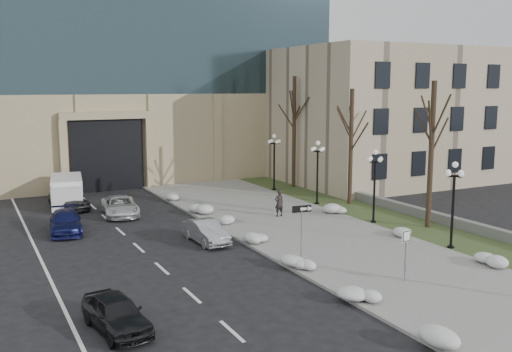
# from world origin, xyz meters

# --- Properties ---
(ground) EXTENTS (160.00, 160.00, 0.00)m
(ground) POSITION_xyz_m (0.00, 0.00, 0.00)
(ground) COLOR black
(ground) RESTS_ON ground
(sidewalk) EXTENTS (9.00, 40.00, 0.12)m
(sidewalk) POSITION_xyz_m (3.50, 14.00, 0.06)
(sidewalk) COLOR gray
(sidewalk) RESTS_ON ground
(curb) EXTENTS (0.30, 40.00, 0.14)m
(curb) POSITION_xyz_m (-1.00, 14.00, 0.07)
(curb) COLOR gray
(curb) RESTS_ON ground
(grass_strip) EXTENTS (4.00, 40.00, 0.10)m
(grass_strip) POSITION_xyz_m (10.00, 14.00, 0.05)
(grass_strip) COLOR #334321
(grass_strip) RESTS_ON ground
(stone_wall) EXTENTS (0.50, 30.00, 0.70)m
(stone_wall) POSITION_xyz_m (12.00, 16.00, 0.35)
(stone_wall) COLOR slate
(stone_wall) RESTS_ON ground
(classical_building) EXTENTS (22.00, 18.12, 12.00)m
(classical_building) POSITION_xyz_m (22.00, 27.98, 6.00)
(classical_building) COLOR #BDA98D
(classical_building) RESTS_ON ground
(car_a) EXTENTS (2.06, 4.03, 1.31)m
(car_a) POSITION_xyz_m (-10.14, 3.95, 0.66)
(car_a) COLOR black
(car_a) RESTS_ON ground
(car_b) EXTENTS (1.51, 3.91, 1.27)m
(car_b) POSITION_xyz_m (-2.85, 13.27, 0.64)
(car_b) COLOR #989A9F
(car_b) RESTS_ON ground
(car_c) EXTENTS (2.36, 4.63, 1.29)m
(car_c) POSITION_xyz_m (-9.45, 19.23, 0.64)
(car_c) COLOR navy
(car_c) RESTS_ON ground
(car_d) EXTENTS (2.72, 4.92, 1.30)m
(car_d) POSITION_xyz_m (-5.43, 22.23, 0.65)
(car_d) COLOR silver
(car_d) RESTS_ON ground
(car_e) EXTENTS (2.66, 4.55, 1.46)m
(car_e) POSITION_xyz_m (-8.17, 25.87, 0.73)
(car_e) COLOR #333338
(car_e) RESTS_ON ground
(pedestrian) EXTENTS (0.65, 0.44, 1.77)m
(pedestrian) POSITION_xyz_m (3.78, 16.69, 1.00)
(pedestrian) COLOR black
(pedestrian) RESTS_ON sidewalk
(box_truck) EXTENTS (3.06, 6.49, 1.98)m
(box_truck) POSITION_xyz_m (-8.00, 27.72, 0.96)
(box_truck) COLOR silver
(box_truck) RESTS_ON ground
(one_way_sign) EXTENTS (1.07, 0.32, 2.86)m
(one_way_sign) POSITION_xyz_m (0.21, 7.83, 2.36)
(one_way_sign) COLOR slate
(one_way_sign) RESTS_ON ground
(keep_sign) EXTENTS (0.53, 0.12, 2.45)m
(keep_sign) POSITION_xyz_m (2.39, 2.99, 1.80)
(keep_sign) COLOR slate
(keep_sign) RESTS_ON ground
(snow_clump_a) EXTENTS (1.10, 1.60, 0.36)m
(snow_clump_a) POSITION_xyz_m (-0.65, -2.56, 0.30)
(snow_clump_a) COLOR silver
(snow_clump_a) RESTS_ON sidewalk
(snow_clump_b) EXTENTS (1.10, 1.60, 0.36)m
(snow_clump_b) POSITION_xyz_m (-0.82, 1.99, 0.30)
(snow_clump_b) COLOR silver
(snow_clump_b) RESTS_ON sidewalk
(snow_clump_c) EXTENTS (1.10, 1.60, 0.36)m
(snow_clump_c) POSITION_xyz_m (-0.65, 6.72, 0.30)
(snow_clump_c) COLOR silver
(snow_clump_c) RESTS_ON sidewalk
(snow_clump_d) EXTENTS (1.10, 1.60, 0.36)m
(snow_clump_d) POSITION_xyz_m (-0.62, 11.44, 0.30)
(snow_clump_d) COLOR silver
(snow_clump_d) RESTS_ON sidewalk
(snow_clump_e) EXTENTS (1.10, 1.60, 0.36)m
(snow_clump_e) POSITION_xyz_m (-0.53, 15.94, 0.30)
(snow_clump_e) COLOR silver
(snow_clump_e) RESTS_ON sidewalk
(snow_clump_f) EXTENTS (1.10, 1.60, 0.36)m
(snow_clump_f) POSITION_xyz_m (-0.34, 19.96, 0.30)
(snow_clump_f) COLOR silver
(snow_clump_f) RESTS_ON sidewalk
(snow_clump_g) EXTENTS (1.10, 1.60, 0.36)m
(snow_clump_g) POSITION_xyz_m (-0.45, 25.42, 0.30)
(snow_clump_g) COLOR silver
(snow_clump_g) RESTS_ON sidewalk
(snow_clump_h) EXTENTS (1.10, 1.60, 0.36)m
(snow_clump_h) POSITION_xyz_m (7.54, 2.91, 0.30)
(snow_clump_h) COLOR silver
(snow_clump_h) RESTS_ON sidewalk
(snow_clump_i) EXTENTS (1.10, 1.60, 0.36)m
(snow_clump_i) POSITION_xyz_m (7.53, 9.18, 0.30)
(snow_clump_i) COLOR silver
(snow_clump_i) RESTS_ON sidewalk
(snow_clump_j) EXTENTS (1.10, 1.60, 0.36)m
(snow_clump_j) POSITION_xyz_m (7.84, 15.42, 0.30)
(snow_clump_j) COLOR silver
(snow_clump_j) RESTS_ON sidewalk
(lamppost_a) EXTENTS (1.18, 1.18, 4.76)m
(lamppost_a) POSITION_xyz_m (8.30, 6.00, 3.07)
(lamppost_a) COLOR black
(lamppost_a) RESTS_ON ground
(lamppost_b) EXTENTS (1.18, 1.18, 4.76)m
(lamppost_b) POSITION_xyz_m (8.30, 12.50, 3.07)
(lamppost_b) COLOR black
(lamppost_b) RESTS_ON ground
(lamppost_c) EXTENTS (1.18, 1.18, 4.76)m
(lamppost_c) POSITION_xyz_m (8.30, 19.00, 3.07)
(lamppost_c) COLOR black
(lamppost_c) RESTS_ON ground
(lamppost_d) EXTENTS (1.18, 1.18, 4.76)m
(lamppost_d) POSITION_xyz_m (8.30, 25.50, 3.07)
(lamppost_d) COLOR black
(lamppost_d) RESTS_ON ground
(tree_near) EXTENTS (3.20, 3.20, 9.00)m
(tree_near) POSITION_xyz_m (10.50, 10.00, 5.83)
(tree_near) COLOR black
(tree_near) RESTS_ON ground
(tree_mid) EXTENTS (3.20, 3.20, 8.50)m
(tree_mid) POSITION_xyz_m (10.50, 18.00, 5.50)
(tree_mid) COLOR black
(tree_mid) RESTS_ON ground
(tree_far) EXTENTS (3.20, 3.20, 9.50)m
(tree_far) POSITION_xyz_m (10.50, 26.00, 6.15)
(tree_far) COLOR black
(tree_far) RESTS_ON ground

